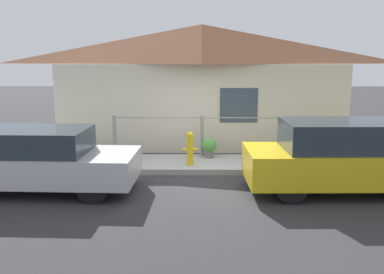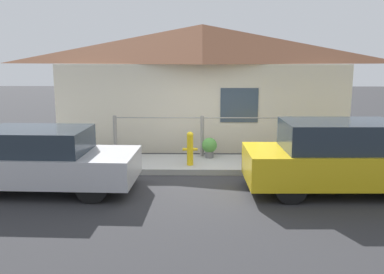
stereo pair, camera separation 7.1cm
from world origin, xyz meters
name	(u,v)px [view 1 (the left image)]	position (x,y,z in m)	size (l,w,h in m)	color
ground_plane	(202,176)	(0.00, 0.00, 0.00)	(60.00, 60.00, 0.00)	#2D2D30
sidewalk	(202,164)	(0.00, 0.82, 0.07)	(24.00, 1.64, 0.15)	#9E9E99
house	(202,50)	(0.00, 3.40, 3.02)	(9.07, 2.23, 3.82)	beige
fence	(202,134)	(0.00, 1.49, 0.76)	(4.90, 0.10, 1.11)	gray
car_left	(43,160)	(-3.42, -1.22, 0.69)	(3.94, 1.80, 1.36)	#B7B7BC
car_right	(344,158)	(2.97, -1.22, 0.76)	(4.23, 1.73, 1.53)	gold
fire_hydrant	(190,148)	(-0.31, 0.44, 0.60)	(0.38, 0.17, 0.86)	yellow
potted_plant_near_hydrant	(209,146)	(0.20, 1.26, 0.46)	(0.41, 0.41, 0.55)	slate
potted_plant_by_fence	(84,149)	(-3.21, 1.23, 0.38)	(0.32, 0.32, 0.43)	brown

